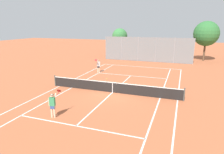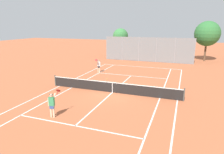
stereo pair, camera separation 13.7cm
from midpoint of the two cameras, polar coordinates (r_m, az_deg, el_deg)
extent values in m
plane|color=#B25B38|center=(17.69, -0.09, -4.46)|extent=(120.00, 120.00, 0.00)
cube|color=silver|center=(28.78, 8.01, 2.92)|extent=(11.00, 0.10, 0.01)
cube|color=silver|center=(20.14, -14.98, -2.56)|extent=(0.10, 23.80, 0.01)
cube|color=silver|center=(16.75, 18.01, -6.32)|extent=(0.10, 23.80, 0.01)
cube|color=silver|center=(19.41, -11.64, -3.01)|extent=(0.10, 23.80, 0.01)
cube|color=silver|center=(16.82, 13.33, -5.89)|extent=(0.10, 23.80, 0.01)
cube|color=silver|center=(12.36, -10.53, -13.57)|extent=(8.26, 0.10, 0.01)
cube|color=silver|center=(23.56, 5.21, 0.38)|extent=(8.26, 0.10, 0.01)
cube|color=silver|center=(17.69, -0.09, -4.45)|extent=(0.10, 12.80, 0.01)
cylinder|color=#474C47|center=(20.25, -16.13, -0.98)|extent=(0.10, 0.10, 1.07)
cylinder|color=#474C47|center=(16.58, 19.71, -4.74)|extent=(0.10, 0.10, 1.07)
cube|color=black|center=(17.54, -0.09, -3.02)|extent=(11.90, 0.02, 0.89)
cube|color=white|center=(17.41, -0.09, -1.60)|extent=(11.90, 0.03, 0.06)
cube|color=white|center=(17.55, -0.09, -3.09)|extent=(0.05, 0.03, 0.89)
cylinder|color=beige|center=(13.59, -17.12, -9.39)|extent=(0.13, 0.13, 0.82)
cylinder|color=beige|center=(13.51, -16.42, -9.47)|extent=(0.13, 0.13, 0.82)
cube|color=#334C8C|center=(13.42, -16.87, -8.14)|extent=(0.31, 0.23, 0.24)
cube|color=#338C59|center=(13.29, -16.99, -6.70)|extent=(0.37, 0.26, 0.56)
sphere|color=beige|center=(13.16, -17.11, -5.12)|extent=(0.22, 0.22, 0.22)
cylinder|color=black|center=(13.14, -17.13, -4.85)|extent=(0.23, 0.23, 0.02)
cylinder|color=beige|center=(13.41, -17.82, -6.86)|extent=(0.08, 0.08, 0.52)
cylinder|color=beige|center=(13.26, -16.31, -5.37)|extent=(0.17, 0.46, 0.35)
cylinder|color=maroon|center=(13.37, -15.40, -4.40)|extent=(0.08, 0.25, 0.22)
cylinder|color=maroon|center=(13.44, -15.23, -3.79)|extent=(0.31, 0.25, 0.23)
cylinder|color=beige|center=(25.07, -3.85, 2.23)|extent=(0.13, 0.13, 0.82)
cylinder|color=beige|center=(25.08, -4.26, 2.23)|extent=(0.13, 0.13, 0.82)
cube|color=black|center=(25.00, -4.07, 2.97)|extent=(0.33, 0.27, 0.24)
cube|color=white|center=(24.93, -4.08, 3.78)|extent=(0.39, 0.31, 0.56)
sphere|color=beige|center=(24.86, -4.10, 4.66)|extent=(0.22, 0.22, 0.22)
cylinder|color=black|center=(24.85, -4.10, 4.81)|extent=(0.23, 0.23, 0.02)
cylinder|color=beige|center=(24.93, -3.58, 3.65)|extent=(0.08, 0.08, 0.52)
cylinder|color=beige|center=(24.75, -4.42, 4.38)|extent=(0.23, 0.45, 0.35)
cylinder|color=maroon|center=(24.48, -4.77, 4.63)|extent=(0.12, 0.25, 0.22)
cylinder|color=maroon|center=(24.34, -4.79, 4.84)|extent=(0.33, 0.28, 0.23)
sphere|color=#D1DB33|center=(19.94, -12.29, -2.47)|extent=(0.07, 0.07, 0.07)
sphere|color=#D1DB33|center=(22.06, -1.71, -0.48)|extent=(0.07, 0.07, 0.07)
cylinder|color=gray|center=(34.75, -1.88, 8.33)|extent=(0.08, 0.08, 3.92)
cylinder|color=gray|center=(33.82, 2.62, 8.15)|extent=(0.08, 0.08, 3.92)
cylinder|color=gray|center=(33.10, 7.35, 7.90)|extent=(0.08, 0.08, 3.92)
cylinder|color=gray|center=(32.61, 12.24, 7.59)|extent=(0.08, 0.08, 3.92)
cylinder|color=gray|center=(32.36, 17.23, 7.21)|extent=(0.08, 0.08, 3.92)
cylinder|color=gray|center=(32.36, 22.26, 6.78)|extent=(0.08, 0.08, 3.92)
cube|color=slate|center=(32.82, 9.77, 7.75)|extent=(14.13, 0.02, 3.88)
cylinder|color=brown|center=(37.28, 2.08, 7.95)|extent=(0.20, 0.20, 2.87)
sphere|color=#387A3D|center=(37.07, 2.12, 11.62)|extent=(2.75, 2.75, 2.75)
sphere|color=#387A3D|center=(37.11, 2.53, 11.09)|extent=(2.06, 2.06, 2.06)
cylinder|color=brown|center=(36.37, 24.75, 6.59)|extent=(0.30, 0.30, 3.04)
sphere|color=#2D6B33|center=(36.14, 25.25, 11.15)|extent=(3.98, 3.98, 3.98)
sphere|color=#2D6B33|center=(35.88, 25.60, 10.30)|extent=(2.31, 2.31, 2.31)
camera|label=1|loc=(0.07, -90.21, -0.05)|focal=32.00mm
camera|label=2|loc=(0.07, 89.79, 0.05)|focal=32.00mm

